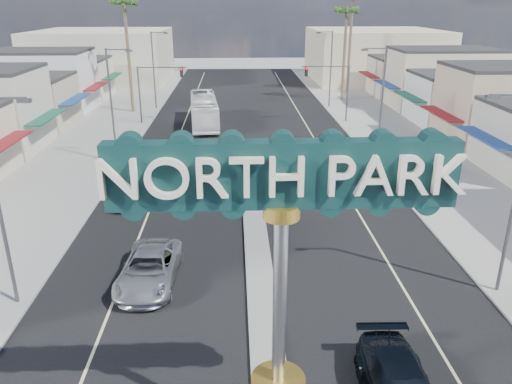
{
  "coord_description": "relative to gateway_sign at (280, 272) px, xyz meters",
  "views": [
    {
      "loc": [
        -1.08,
        -8.89,
        12.25
      ],
      "look_at": [
        -0.14,
        12.8,
        3.94
      ],
      "focal_mm": 35.0,
      "sensor_mm": 36.0,
      "label": 1
    }
  ],
  "objects": [
    {
      "name": "ground",
      "position": [
        0.0,
        28.02,
        -5.93
      ],
      "size": [
        160.0,
        160.0,
        0.0
      ],
      "primitive_type": "plane",
      "color": "gray",
      "rests_on": "ground"
    },
    {
      "name": "road",
      "position": [
        0.0,
        28.02,
        -5.92
      ],
      "size": [
        20.0,
        120.0,
        0.01
      ],
      "primitive_type": "cube",
      "color": "black",
      "rests_on": "ground"
    },
    {
      "name": "median_island",
      "position": [
        0.0,
        12.02,
        -5.85
      ],
      "size": [
        1.3,
        30.0,
        0.16
      ],
      "primitive_type": "cube",
      "color": "gray",
      "rests_on": "ground"
    },
    {
      "name": "sidewalk_left",
      "position": [
        -14.0,
        28.02,
        -5.87
      ],
      "size": [
        8.0,
        120.0,
        0.12
      ],
      "primitive_type": "cube",
      "color": "gray",
      "rests_on": "ground"
    },
    {
      "name": "sidewalk_right",
      "position": [
        14.0,
        28.02,
        -5.87
      ],
      "size": [
        8.0,
        120.0,
        0.12
      ],
      "primitive_type": "cube",
      "color": "gray",
      "rests_on": "ground"
    },
    {
      "name": "storefront_row_left",
      "position": [
        -24.0,
        41.02,
        -2.93
      ],
      "size": [
        12.0,
        42.0,
        6.0
      ],
      "primitive_type": "cube",
      "color": "beige",
      "rests_on": "ground"
    },
    {
      "name": "storefront_row_right",
      "position": [
        24.0,
        41.02,
        -2.93
      ],
      "size": [
        12.0,
        42.0,
        6.0
      ],
      "primitive_type": "cube",
      "color": "#B7B29E",
      "rests_on": "ground"
    },
    {
      "name": "backdrop_far_left",
      "position": [
        -22.0,
        73.02,
        -1.93
      ],
      "size": [
        20.0,
        20.0,
        8.0
      ],
      "primitive_type": "cube",
      "color": "#B7B29E",
      "rests_on": "ground"
    },
    {
      "name": "backdrop_far_right",
      "position": [
        22.0,
        73.02,
        -1.93
      ],
      "size": [
        20.0,
        20.0,
        8.0
      ],
      "primitive_type": "cube",
      "color": "beige",
      "rests_on": "ground"
    },
    {
      "name": "gateway_sign",
      "position": [
        0.0,
        0.0,
        0.0
      ],
      "size": [
        8.2,
        1.5,
        9.15
      ],
      "color": "red",
      "rests_on": "median_island"
    },
    {
      "name": "traffic_signal_left",
      "position": [
        -9.18,
        42.02,
        -1.65
      ],
      "size": [
        5.09,
        0.45,
        6.0
      ],
      "color": "#47474C",
      "rests_on": "ground"
    },
    {
      "name": "traffic_signal_right",
      "position": [
        9.18,
        42.02,
        -1.65
      ],
      "size": [
        5.09,
        0.45,
        6.0
      ],
      "color": "#47474C",
      "rests_on": "ground"
    },
    {
      "name": "streetlight_l_near",
      "position": [
        -10.43,
        8.02,
        -0.86
      ],
      "size": [
        2.03,
        0.22,
        9.0
      ],
      "color": "#47474C",
      "rests_on": "ground"
    },
    {
      "name": "streetlight_l_mid",
      "position": [
        -10.43,
        28.02,
        -0.86
      ],
      "size": [
        2.03,
        0.22,
        9.0
      ],
      "color": "#47474C",
      "rests_on": "ground"
    },
    {
      "name": "streetlight_l_far",
      "position": [
        -10.43,
        50.02,
        -0.86
      ],
      "size": [
        2.03,
        0.22,
        9.0
      ],
      "color": "#47474C",
      "rests_on": "ground"
    },
    {
      "name": "streetlight_r_mid",
      "position": [
        10.43,
        28.02,
        -0.86
      ],
      "size": [
        2.03,
        0.22,
        9.0
      ],
      "color": "#47474C",
      "rests_on": "ground"
    },
    {
      "name": "streetlight_r_far",
      "position": [
        10.43,
        50.02,
        -0.86
      ],
      "size": [
        2.03,
        0.22,
        9.0
      ],
      "color": "#47474C",
      "rests_on": "ground"
    },
    {
      "name": "palm_left_far",
      "position": [
        -13.0,
        48.02,
        5.57
      ],
      "size": [
        2.6,
        2.6,
        13.1
      ],
      "color": "brown",
      "rests_on": "ground"
    },
    {
      "name": "palm_right_mid",
      "position": [
        13.0,
        54.02,
        4.67
      ],
      "size": [
        2.6,
        2.6,
        12.1
      ],
      "color": "brown",
      "rests_on": "ground"
    },
    {
      "name": "palm_right_far",
      "position": [
        15.0,
        60.02,
        6.46
      ],
      "size": [
        2.6,
        2.6,
        14.1
      ],
      "color": "brown",
      "rests_on": "ground"
    },
    {
      "name": "suv_left",
      "position": [
        -5.12,
        9.5,
        -5.18
      ],
      "size": [
        2.75,
        5.53,
        1.5
      ],
      "primitive_type": "imported",
      "rotation": [
        0.0,
        0.0,
        -0.05
      ],
      "color": "#B0B0B5",
      "rests_on": "ground"
    },
    {
      "name": "car_parked_left",
      "position": [
        -7.89,
        19.89,
        -5.07
      ],
      "size": [
        2.07,
        5.06,
        1.72
      ],
      "primitive_type": "imported",
      "rotation": [
        0.0,
        0.0,
        0.01
      ],
      "color": "slate",
      "rests_on": "ground"
    },
    {
      "name": "city_bus",
      "position": [
        -4.28,
        41.21,
        -4.37
      ],
      "size": [
        3.58,
        11.39,
        3.12
      ],
      "primitive_type": "imported",
      "rotation": [
        0.0,
        0.0,
        0.09
      ],
      "color": "white",
      "rests_on": "ground"
    }
  ]
}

